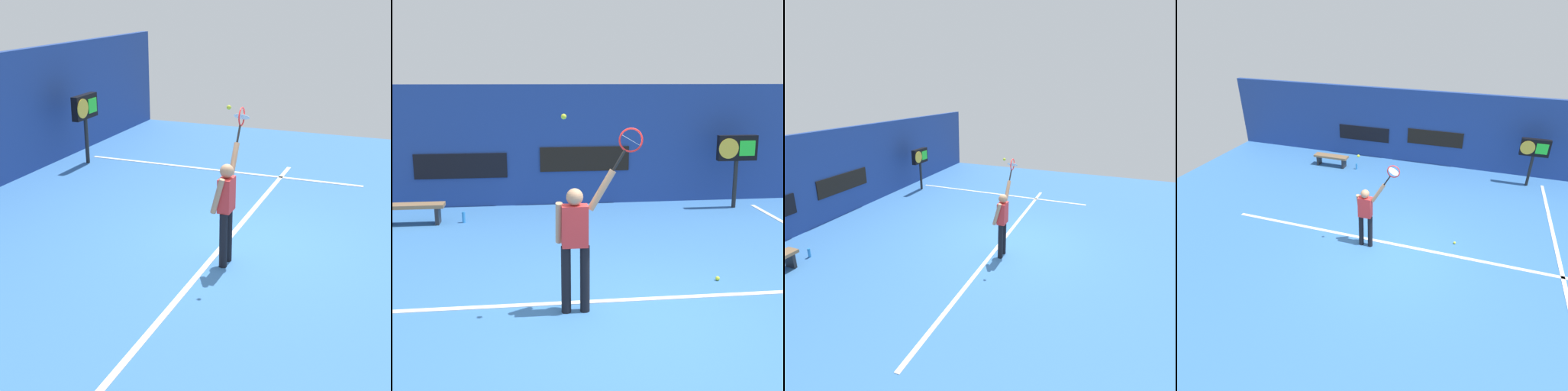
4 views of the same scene
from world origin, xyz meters
The scene contains 12 objects.
ground_plane centered at (0.00, 0.00, 0.00)m, with size 18.00×18.00×0.00m, color #3870B2.
back_wall centered at (0.00, 6.28, 1.47)m, with size 18.00×0.20×2.93m, color navy.
sponsor_banner_center centered at (0.00, 6.16, 1.13)m, with size 2.20×0.03×0.60m, color black.
sponsor_banner_portside centered at (-3.00, 6.16, 1.01)m, with size 2.20×0.03×0.60m, color black.
court_baseline centered at (0.00, 0.42, 0.01)m, with size 10.00×0.10×0.01m, color white.
tennis_player centered at (-0.79, 0.16, 1.01)m, with size 0.78×0.31×1.93m.
tennis_racket centered at (-0.10, 0.16, 2.27)m, with size 0.45×0.27×0.61m.
tennis_ball centered at (-0.94, 0.10, 2.60)m, with size 0.07×0.07×0.07m, color #CCE033.
scoreboard_clock centered at (3.56, 5.36, 1.37)m, with size 0.96×0.20×1.76m.
court_bench centered at (-3.90, 4.75, 0.34)m, with size 1.40×0.36×0.45m.
water_bottle centered at (-2.81, 4.75, 0.12)m, with size 0.07×0.07×0.24m, color #338CD8.
spare_ball centered at (1.49, 0.97, 0.03)m, with size 0.07×0.07×0.07m, color #CCE033.
Camera 2 is at (-1.37, -6.09, 3.04)m, focal length 46.47 mm.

